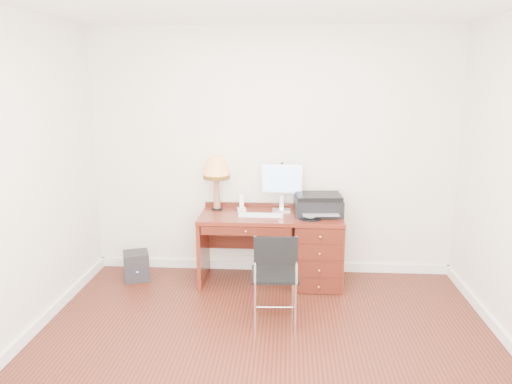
# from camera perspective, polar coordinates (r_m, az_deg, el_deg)

# --- Properties ---
(ground) EXTENTS (4.00, 4.00, 0.00)m
(ground) POSITION_cam_1_polar(r_m,az_deg,el_deg) (4.26, 0.94, -17.47)
(ground) COLOR #3B160D
(ground) RESTS_ON ground
(room_shell) EXTENTS (4.00, 4.00, 4.00)m
(room_shell) POSITION_cam_1_polar(r_m,az_deg,el_deg) (4.79, 1.33, -13.16)
(room_shell) COLOR silver
(room_shell) RESTS_ON ground
(desk) EXTENTS (1.50, 0.67, 0.75)m
(desk) POSITION_cam_1_polar(r_m,az_deg,el_deg) (5.37, 5.16, -6.11)
(desk) COLOR maroon
(desk) RESTS_ON ground
(monitor) EXTENTS (0.44, 0.15, 0.51)m
(monitor) POSITION_cam_1_polar(r_m,az_deg,el_deg) (5.38, 2.96, 1.22)
(monitor) COLOR silver
(monitor) RESTS_ON desk
(keyboard) EXTENTS (0.46, 0.14, 0.02)m
(keyboard) POSITION_cam_1_polar(r_m,az_deg,el_deg) (5.21, 0.54, -2.66)
(keyboard) COLOR white
(keyboard) RESTS_ON desk
(mouse_pad) EXTENTS (0.23, 0.23, 0.05)m
(mouse_pad) POSITION_cam_1_polar(r_m,az_deg,el_deg) (5.12, 6.19, -2.95)
(mouse_pad) COLOR black
(mouse_pad) RESTS_ON desk
(printer) EXTENTS (0.51, 0.41, 0.22)m
(printer) POSITION_cam_1_polar(r_m,az_deg,el_deg) (5.29, 7.13, -1.42)
(printer) COLOR black
(printer) RESTS_ON desk
(leg_lamp) EXTENTS (0.29, 0.29, 0.58)m
(leg_lamp) POSITION_cam_1_polar(r_m,az_deg,el_deg) (5.39, -4.54, 2.39)
(leg_lamp) COLOR black
(leg_lamp) RESTS_ON desk
(phone) EXTENTS (0.10, 0.10, 0.19)m
(phone) POSITION_cam_1_polar(r_m,az_deg,el_deg) (5.38, -1.66, -1.68)
(phone) COLOR white
(phone) RESTS_ON desk
(pen_cup) EXTENTS (0.09, 0.09, 0.11)m
(pen_cup) POSITION_cam_1_polar(r_m,az_deg,el_deg) (5.44, 5.83, -1.57)
(pen_cup) COLOR black
(pen_cup) RESTS_ON desk
(chair) EXTENTS (0.43, 0.43, 0.87)m
(chair) POSITION_cam_1_polar(r_m,az_deg,el_deg) (4.38, 2.16, -8.91)
(chair) COLOR black
(chair) RESTS_ON ground
(equipment_box) EXTENTS (0.34, 0.34, 0.31)m
(equipment_box) POSITION_cam_1_polar(r_m,az_deg,el_deg) (5.67, -13.52, -8.19)
(equipment_box) COLOR black
(equipment_box) RESTS_ON ground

